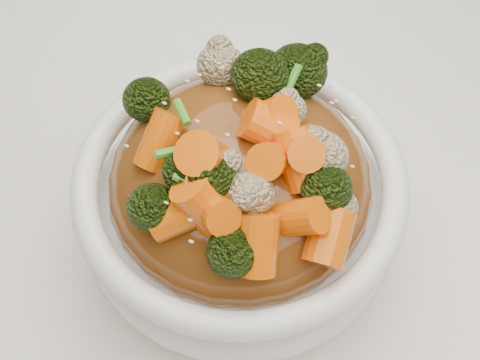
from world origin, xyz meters
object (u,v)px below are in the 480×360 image
at_px(carrots, 240,122).
at_px(broccoli, 240,123).
at_px(dining_table, 282,360).
at_px(bowl, 240,206).

relative_size(carrots, broccoli, 1.00).
relative_size(dining_table, broccoli, 7.33).
xyz_separation_m(dining_table, broccoli, (-0.03, -0.06, 0.50)).
bearing_deg(broccoli, carrots, 0.00).
height_order(dining_table, broccoli, broccoli).
height_order(dining_table, carrots, carrots).
relative_size(dining_table, bowl, 5.83).
relative_size(bowl, broccoli, 1.26).
distance_m(dining_table, bowl, 0.42).
height_order(bowl, broccoli, broccoli).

